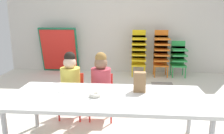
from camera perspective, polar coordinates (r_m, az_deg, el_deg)
name	(u,v)px	position (r m, az deg, el deg)	size (l,w,h in m)	color
ground_plane	(113,113)	(3.37, 0.35, -11.56)	(5.51, 4.92, 0.02)	silver
back_wall	(121,19)	(5.51, 2.22, 11.95)	(5.51, 0.10, 2.54)	beige
craft_table	(108,100)	(2.38, -1.02, -8.23)	(2.05, 0.83, 0.58)	white
seated_child_near_camera	(71,79)	(3.08, -10.38, -3.00)	(0.32, 0.31, 0.92)	red
seated_child_middle_seat	(101,80)	(3.00, -2.77, -3.23)	(0.33, 0.33, 0.92)	red
kid_chair_yellow_stack	(139,51)	(5.19, 6.76, 4.10)	(0.32, 0.30, 1.04)	yellow
kid_chair_orange_stack	(161,51)	(5.23, 12.29, 3.97)	(0.32, 0.30, 1.04)	orange
kid_chair_green_stack	(178,57)	(5.32, 16.39, 2.55)	(0.32, 0.30, 0.80)	green
folded_activity_table	(59,50)	(5.64, -13.18, 4.19)	(0.90, 0.29, 1.09)	#19724C
paper_bag_brown	(140,82)	(2.48, 6.98, -3.76)	(0.13, 0.09, 0.22)	#9E754C
paper_plate_near_edge	(95,97)	(2.34, -4.24, -7.50)	(0.18, 0.18, 0.01)	white
paper_plate_center_table	(66,90)	(2.57, -11.59, -5.79)	(0.18, 0.18, 0.01)	white
donut_powdered_on_plate	(95,95)	(2.33, -4.25, -6.97)	(0.13, 0.13, 0.04)	white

